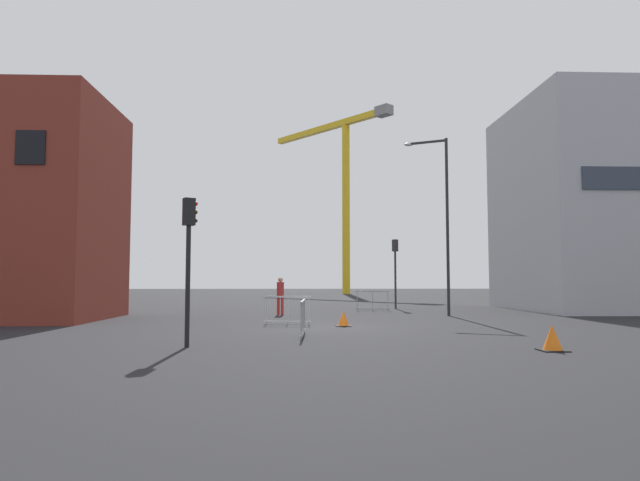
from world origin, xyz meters
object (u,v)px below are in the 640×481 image
at_px(construction_crane, 343,173).
at_px(traffic_cone_orange, 344,319).
at_px(traffic_light_verge, 395,262).
at_px(traffic_cone_striped, 552,339).
at_px(streetlamp_tall, 442,211).
at_px(traffic_light_crosswalk, 189,246).
at_px(pedestrian_walking, 280,293).

relative_size(construction_crane, traffic_cone_orange, 37.35).
height_order(construction_crane, traffic_light_verge, construction_crane).
distance_m(traffic_cone_striped, traffic_cone_orange, 8.43).
bearing_deg(traffic_light_verge, traffic_cone_orange, -108.39).
xyz_separation_m(streetlamp_tall, traffic_cone_orange, (-5.18, -5.73, -4.70)).
height_order(streetlamp_tall, traffic_cone_striped, streetlamp_tall).
distance_m(traffic_light_crosswalk, pedestrian_walking, 12.93).
bearing_deg(streetlamp_tall, pedestrian_walking, 173.69).
bearing_deg(pedestrian_walking, construction_crane, 81.07).
distance_m(streetlamp_tall, traffic_cone_orange, 9.04).
xyz_separation_m(traffic_light_verge, traffic_cone_striped, (0.47, -19.15, -2.42)).
height_order(streetlamp_tall, traffic_light_verge, streetlamp_tall).
xyz_separation_m(streetlamp_tall, pedestrian_walking, (-7.71, 0.85, -3.89)).
bearing_deg(traffic_light_verge, streetlamp_tall, -79.18).
bearing_deg(traffic_light_crosswalk, traffic_cone_orange, 53.96).
bearing_deg(traffic_light_verge, traffic_light_crosswalk, -114.98).
bearing_deg(traffic_cone_striped, traffic_cone_orange, 121.94).
bearing_deg(traffic_cone_striped, construction_crane, 91.06).
relative_size(pedestrian_walking, traffic_cone_orange, 3.24).
bearing_deg(traffic_light_crosswalk, pedestrian_walking, 81.40).
relative_size(streetlamp_tall, pedestrian_walking, 4.66).
height_order(traffic_light_verge, pedestrian_walking, traffic_light_verge).
height_order(traffic_cone_striped, traffic_cone_orange, traffic_cone_striped).
relative_size(traffic_light_verge, pedestrian_walking, 2.23).
height_order(pedestrian_walking, traffic_cone_orange, pedestrian_walking).
xyz_separation_m(traffic_light_verge, pedestrian_walking, (-6.52, -5.41, -1.65)).
bearing_deg(traffic_cone_orange, pedestrian_walking, 111.00).
bearing_deg(traffic_light_verge, pedestrian_walking, -140.29).
height_order(construction_crane, pedestrian_walking, construction_crane).
relative_size(streetlamp_tall, traffic_light_verge, 2.09).
relative_size(streetlamp_tall, traffic_light_crosswalk, 2.23).
xyz_separation_m(construction_crane, pedestrian_walking, (-6.03, -38.37, -13.22)).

